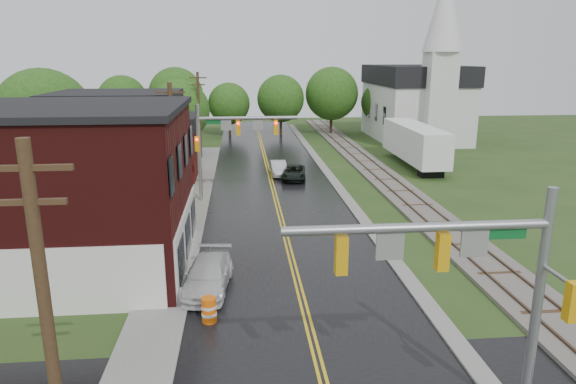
{
  "coord_description": "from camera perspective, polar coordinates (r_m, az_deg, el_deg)",
  "views": [
    {
      "loc": [
        -2.57,
        -10.35,
        10.54
      ],
      "look_at": [
        -0.1,
        16.06,
        3.5
      ],
      "focal_mm": 32.0,
      "sensor_mm": 36.0,
      "label": 1
    }
  ],
  "objects": [
    {
      "name": "traffic_signal_far",
      "position": [
        37.77,
        -6.68,
        6.29
      ],
      "size": [
        7.34,
        0.43,
        7.2
      ],
      "color": "gray",
      "rests_on": "ground"
    },
    {
      "name": "pickup_white",
      "position": [
        24.37,
        -8.92,
        -9.13
      ],
      "size": [
        2.51,
        5.04,
        1.41
      ],
      "primitive_type": "imported",
      "rotation": [
        0.0,
        0.0,
        -0.11
      ],
      "color": "silver",
      "rests_on": "ground"
    },
    {
      "name": "sidewalk_left",
      "position": [
        37.07,
        -10.74,
        -1.92
      ],
      "size": [
        2.4,
        50.0,
        0.12
      ],
      "primitive_type": "cube",
      "color": "gray",
      "rests_on": "ground"
    },
    {
      "name": "utility_pole_b",
      "position": [
        33.14,
        -12.62,
        4.39
      ],
      "size": [
        1.8,
        0.28,
        9.0
      ],
      "color": "#382616",
      "rests_on": "ground"
    },
    {
      "name": "yellow_house",
      "position": [
        38.03,
        -18.06,
        3.0
      ],
      "size": [
        8.0,
        7.0,
        6.4
      ],
      "primitive_type": "cube",
      "color": "tan",
      "rests_on": "ground"
    },
    {
      "name": "brick_building",
      "position": [
        27.96,
        -25.93,
        0.13
      ],
      "size": [
        14.3,
        10.3,
        8.3
      ],
      "color": "#420E0E",
      "rests_on": "ground"
    },
    {
      "name": "tree_left_e",
      "position": [
        56.89,
        -11.78,
        8.78
      ],
      "size": [
        6.4,
        6.4,
        8.16
      ],
      "color": "black",
      "rests_on": "ground"
    },
    {
      "name": "curb_right",
      "position": [
        47.24,
        4.52,
        1.92
      ],
      "size": [
        0.8,
        70.0,
        0.12
      ],
      "primitive_type": "cube",
      "color": "gray",
      "rests_on": "ground"
    },
    {
      "name": "utility_pole_a",
      "position": [
        12.61,
        -25.05,
        -14.14
      ],
      "size": [
        1.8,
        0.28,
        9.0
      ],
      "color": "#382616",
      "rests_on": "ground"
    },
    {
      "name": "sedan_silver",
      "position": [
        46.75,
        -1.08,
        2.65
      ],
      "size": [
        1.55,
        4.01,
        1.3
      ],
      "primitive_type": "imported",
      "rotation": [
        0.0,
        0.0,
        0.04
      ],
      "color": "#BBBABF",
      "rests_on": "ground"
    },
    {
      "name": "construction_barrel",
      "position": [
        21.65,
        -8.77,
        -12.83
      ],
      "size": [
        0.77,
        0.77,
        1.08
      ],
      "primitive_type": "cylinder",
      "rotation": [
        0.0,
        0.0,
        -0.35
      ],
      "color": "#EC5E0A",
      "rests_on": "ground"
    },
    {
      "name": "darkred_building",
      "position": [
        46.71,
        -14.44,
        4.11
      ],
      "size": [
        7.0,
        6.0,
        4.4
      ],
      "primitive_type": "cube",
      "color": "#3F0F0C",
      "rests_on": "ground"
    },
    {
      "name": "tree_left_c",
      "position": [
        51.85,
        -18.01,
        7.47
      ],
      "size": [
        6.0,
        6.0,
        7.65
      ],
      "color": "black",
      "rests_on": "ground"
    },
    {
      "name": "tree_left_b",
      "position": [
        45.18,
        -25.28,
        7.33
      ],
      "size": [
        7.6,
        7.6,
        9.69
      ],
      "color": "black",
      "rests_on": "ground"
    },
    {
      "name": "main_road",
      "position": [
        41.78,
        -1.63,
        0.25
      ],
      "size": [
        10.0,
        90.0,
        0.02
      ],
      "primitive_type": "cube",
      "color": "black",
      "rests_on": "ground"
    },
    {
      "name": "semi_trailer",
      "position": [
        52.01,
        13.91,
        5.39
      ],
      "size": [
        2.86,
        12.86,
        4.01
      ],
      "color": "black",
      "rests_on": "ground"
    },
    {
      "name": "suv_dark",
      "position": [
        45.13,
        0.63,
        2.16
      ],
      "size": [
        2.51,
        4.62,
        1.23
      ],
      "primitive_type": "imported",
      "rotation": [
        0.0,
        0.0,
        -0.11
      ],
      "color": "black",
      "rests_on": "ground"
    },
    {
      "name": "church",
      "position": [
        68.11,
        14.28,
        10.45
      ],
      "size": [
        10.4,
        18.4,
        20.0
      ],
      "color": "silver",
      "rests_on": "ground"
    },
    {
      "name": "utility_pole_c",
      "position": [
        54.83,
        -9.84,
        8.55
      ],
      "size": [
        1.8,
        0.28,
        9.0
      ],
      "color": "#382616",
      "rests_on": "ground"
    },
    {
      "name": "railroad",
      "position": [
        48.2,
        9.92,
        2.14
      ],
      "size": [
        3.2,
        80.0,
        0.3
      ],
      "color": "#59544C",
      "rests_on": "ground"
    },
    {
      "name": "traffic_signal_near",
      "position": [
        14.83,
        19.35,
        -8.08
      ],
      "size": [
        7.34,
        0.3,
        7.2
      ],
      "color": "gray",
      "rests_on": "ground"
    }
  ]
}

